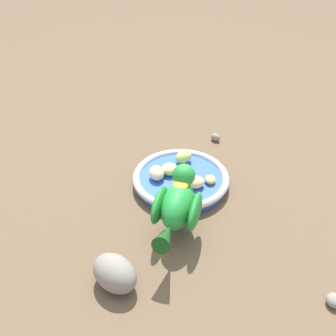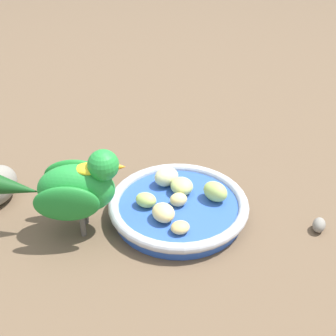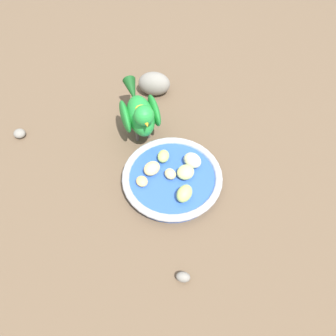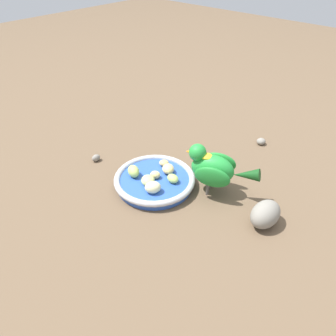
{
  "view_description": "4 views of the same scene",
  "coord_description": "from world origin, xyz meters",
  "px_view_note": "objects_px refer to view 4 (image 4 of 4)",
  "views": [
    {
      "loc": [
        -0.56,
        -0.4,
        0.53
      ],
      "look_at": [
        -0.04,
        -0.01,
        0.05
      ],
      "focal_mm": 41.86,
      "sensor_mm": 36.0,
      "label": 1
    },
    {
      "loc": [
        0.14,
        -0.5,
        0.4
      ],
      "look_at": [
        -0.04,
        -0.01,
        0.07
      ],
      "focal_mm": 45.01,
      "sensor_mm": 36.0,
      "label": 2
    },
    {
      "loc": [
        0.35,
        -0.01,
        0.56
      ],
      "look_at": [
        -0.01,
        -0.04,
        0.05
      ],
      "focal_mm": 34.03,
      "sensor_mm": 36.0,
      "label": 3
    },
    {
      "loc": [
        -0.49,
        0.44,
        0.54
      ],
      "look_at": [
        -0.04,
        -0.05,
        0.06
      ],
      "focal_mm": 35.65,
      "sensor_mm": 36.0,
      "label": 4
    }
  ],
  "objects_px": {
    "apple_piece_3": "(173,178)",
    "apple_piece_4": "(134,171)",
    "apple_piece_1": "(155,175)",
    "apple_piece_5": "(153,187)",
    "apple_piece_6": "(168,169)",
    "pebble_0": "(96,158)",
    "pebble_1": "(261,141)",
    "rock_large": "(265,214)",
    "apple_piece_0": "(149,180)",
    "parrot": "(214,168)",
    "feeding_bowl": "(155,180)",
    "apple_piece_2": "(164,163)"
  },
  "relations": [
    {
      "from": "apple_piece_2",
      "to": "parrot",
      "type": "bearing_deg",
      "value": -172.52
    },
    {
      "from": "apple_piece_3",
      "to": "apple_piece_4",
      "type": "relative_size",
      "value": 0.81
    },
    {
      "from": "rock_large",
      "to": "apple_piece_4",
      "type": "bearing_deg",
      "value": 15.59
    },
    {
      "from": "apple_piece_3",
      "to": "apple_piece_6",
      "type": "distance_m",
      "value": 0.04
    },
    {
      "from": "rock_large",
      "to": "pebble_0",
      "type": "height_order",
      "value": "rock_large"
    },
    {
      "from": "apple_piece_2",
      "to": "apple_piece_6",
      "type": "xyz_separation_m",
      "value": [
        -0.03,
        0.02,
        0.0
      ]
    },
    {
      "from": "apple_piece_5",
      "to": "apple_piece_6",
      "type": "bearing_deg",
      "value": -72.96
    },
    {
      "from": "apple_piece_2",
      "to": "pebble_0",
      "type": "xyz_separation_m",
      "value": [
        0.18,
        0.09,
        -0.02
      ]
    },
    {
      "from": "apple_piece_4",
      "to": "rock_large",
      "type": "distance_m",
      "value": 0.34
    },
    {
      "from": "pebble_1",
      "to": "rock_large",
      "type": "bearing_deg",
      "value": 120.53
    },
    {
      "from": "apple_piece_6",
      "to": "pebble_0",
      "type": "relative_size",
      "value": 1.45
    },
    {
      "from": "apple_piece_5",
      "to": "feeding_bowl",
      "type": "bearing_deg",
      "value": -49.93
    },
    {
      "from": "apple_piece_3",
      "to": "pebble_0",
      "type": "relative_size",
      "value": 1.28
    },
    {
      "from": "apple_piece_3",
      "to": "apple_piece_4",
      "type": "distance_m",
      "value": 0.1
    },
    {
      "from": "apple_piece_6",
      "to": "apple_piece_3",
      "type": "bearing_deg",
      "value": 149.01
    },
    {
      "from": "parrot",
      "to": "apple_piece_4",
      "type": "bearing_deg",
      "value": 10.13
    },
    {
      "from": "feeding_bowl",
      "to": "apple_piece_0",
      "type": "height_order",
      "value": "apple_piece_0"
    },
    {
      "from": "feeding_bowl",
      "to": "apple_piece_3",
      "type": "relative_size",
      "value": 6.53
    },
    {
      "from": "pebble_0",
      "to": "pebble_1",
      "type": "height_order",
      "value": "same"
    },
    {
      "from": "pebble_1",
      "to": "apple_piece_1",
      "type": "bearing_deg",
      "value": 74.13
    },
    {
      "from": "apple_piece_6",
      "to": "parrot",
      "type": "bearing_deg",
      "value": -162.65
    },
    {
      "from": "apple_piece_6",
      "to": "pebble_1",
      "type": "height_order",
      "value": "apple_piece_6"
    },
    {
      "from": "apple_piece_2",
      "to": "rock_large",
      "type": "relative_size",
      "value": 0.32
    },
    {
      "from": "feeding_bowl",
      "to": "apple_piece_3",
      "type": "distance_m",
      "value": 0.05
    },
    {
      "from": "apple_piece_0",
      "to": "apple_piece_4",
      "type": "bearing_deg",
      "value": 1.44
    },
    {
      "from": "pebble_0",
      "to": "apple_piece_4",
      "type": "bearing_deg",
      "value": -177.29
    },
    {
      "from": "apple_piece_3",
      "to": "pebble_1",
      "type": "height_order",
      "value": "apple_piece_3"
    },
    {
      "from": "apple_piece_1",
      "to": "apple_piece_6",
      "type": "xyz_separation_m",
      "value": [
        -0.01,
        -0.04,
        0.0
      ]
    },
    {
      "from": "apple_piece_0",
      "to": "apple_piece_4",
      "type": "xyz_separation_m",
      "value": [
        0.05,
        0.0,
        0.0
      ]
    },
    {
      "from": "pebble_0",
      "to": "parrot",
      "type": "bearing_deg",
      "value": -161.0
    },
    {
      "from": "feeding_bowl",
      "to": "apple_piece_5",
      "type": "xyz_separation_m",
      "value": [
        -0.03,
        0.04,
        0.02
      ]
    },
    {
      "from": "apple_piece_2",
      "to": "apple_piece_5",
      "type": "height_order",
      "value": "apple_piece_5"
    },
    {
      "from": "apple_piece_2",
      "to": "apple_piece_5",
      "type": "xyz_separation_m",
      "value": [
        -0.06,
        0.1,
        0.01
      ]
    },
    {
      "from": "apple_piece_2",
      "to": "apple_piece_6",
      "type": "relative_size",
      "value": 0.72
    },
    {
      "from": "apple_piece_4",
      "to": "parrot",
      "type": "bearing_deg",
      "value": -148.77
    },
    {
      "from": "apple_piece_4",
      "to": "apple_piece_5",
      "type": "xyz_separation_m",
      "value": [
        -0.08,
        0.01,
        -0.0
      ]
    },
    {
      "from": "apple_piece_3",
      "to": "apple_piece_5",
      "type": "height_order",
      "value": "apple_piece_5"
    },
    {
      "from": "feeding_bowl",
      "to": "pebble_0",
      "type": "bearing_deg",
      "value": 9.32
    },
    {
      "from": "apple_piece_0",
      "to": "apple_piece_3",
      "type": "distance_m",
      "value": 0.06
    },
    {
      "from": "apple_piece_1",
      "to": "apple_piece_4",
      "type": "distance_m",
      "value": 0.06
    },
    {
      "from": "feeding_bowl",
      "to": "apple_piece_4",
      "type": "relative_size",
      "value": 5.27
    },
    {
      "from": "apple_piece_6",
      "to": "rock_large",
      "type": "bearing_deg",
      "value": -175.21
    },
    {
      "from": "feeding_bowl",
      "to": "apple_piece_1",
      "type": "bearing_deg",
      "value": -74.24
    },
    {
      "from": "apple_piece_4",
      "to": "apple_piece_3",
      "type": "bearing_deg",
      "value": -152.51
    },
    {
      "from": "apple_piece_0",
      "to": "pebble_0",
      "type": "height_order",
      "value": "apple_piece_0"
    },
    {
      "from": "feeding_bowl",
      "to": "rock_large",
      "type": "distance_m",
      "value": 0.28
    },
    {
      "from": "apple_piece_1",
      "to": "apple_piece_5",
      "type": "distance_m",
      "value": 0.06
    },
    {
      "from": "feeding_bowl",
      "to": "apple_piece_0",
      "type": "bearing_deg",
      "value": 99.24
    },
    {
      "from": "apple_piece_4",
      "to": "apple_piece_5",
      "type": "distance_m",
      "value": 0.08
    },
    {
      "from": "apple_piece_0",
      "to": "parrot",
      "type": "xyz_separation_m",
      "value": [
        -0.12,
        -0.1,
        0.04
      ]
    }
  ]
}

